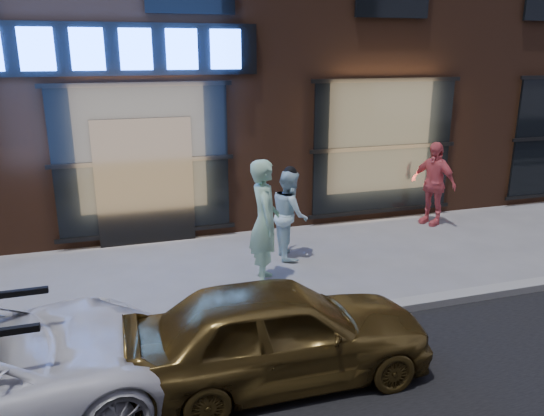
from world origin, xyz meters
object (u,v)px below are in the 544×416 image
Objects in this scene: man_bowtie at (265,222)px; man_cap at (290,214)px; passerby at (433,183)px; gold_sedan at (279,332)px.

man_cap is at bearing -30.71° from man_bowtie.
passerby is 0.52× the size of gold_sedan.
gold_sedan is (-4.84, -4.39, -0.30)m from passerby.
man_cap is 3.73m from gold_sedan.
man_cap reaches higher than gold_sedan.
gold_sedan is at bearing -71.67° from passerby.
passerby is at bearing -68.77° from man_cap.
man_bowtie is at bearing -90.89° from passerby.
gold_sedan is at bearing 166.02° from man_cap.
passerby reaches higher than man_cap.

